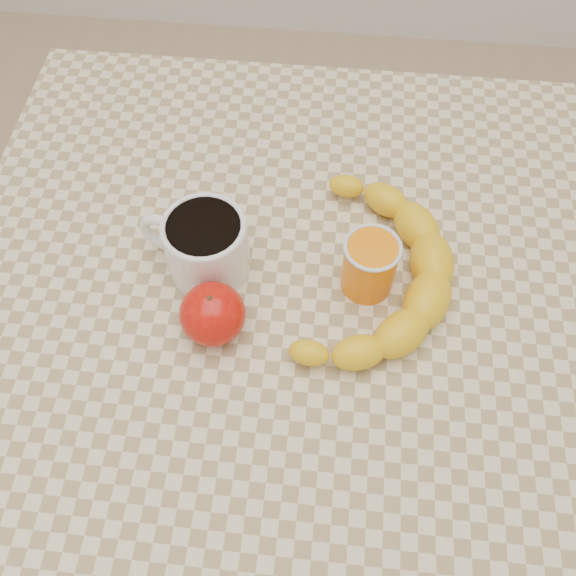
# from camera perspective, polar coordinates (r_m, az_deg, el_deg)

# --- Properties ---
(ground) EXTENTS (3.00, 3.00, 0.00)m
(ground) POSITION_cam_1_polar(r_m,az_deg,el_deg) (1.43, 0.00, -16.49)
(ground) COLOR tan
(ground) RESTS_ON ground
(table) EXTENTS (0.80, 0.80, 0.75)m
(table) POSITION_cam_1_polar(r_m,az_deg,el_deg) (0.81, 0.00, -3.95)
(table) COLOR beige
(table) RESTS_ON ground
(coffee_mug) EXTENTS (0.14, 0.12, 0.08)m
(coffee_mug) POSITION_cam_1_polar(r_m,az_deg,el_deg) (0.73, -7.46, 3.91)
(coffee_mug) COLOR white
(coffee_mug) RESTS_ON table
(orange_juice_glass) EXTENTS (0.06, 0.06, 0.07)m
(orange_juice_glass) POSITION_cam_1_polar(r_m,az_deg,el_deg) (0.72, 7.26, 2.05)
(orange_juice_glass) COLOR orange
(orange_juice_glass) RESTS_ON table
(apple) EXTENTS (0.09, 0.09, 0.07)m
(apple) POSITION_cam_1_polar(r_m,az_deg,el_deg) (0.69, -6.72, -2.29)
(apple) COLOR #AA0805
(apple) RESTS_ON table
(banana) EXTENTS (0.39, 0.43, 0.05)m
(banana) POSITION_cam_1_polar(r_m,az_deg,el_deg) (0.73, 7.33, 1.32)
(banana) COLOR yellow
(banana) RESTS_ON table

